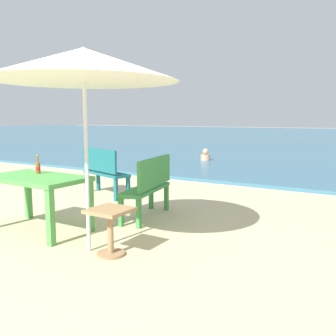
% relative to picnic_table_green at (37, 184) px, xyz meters
% --- Properties ---
extents(ground_plane, '(120.00, 120.00, 0.00)m').
position_rel_picnic_table_green_xyz_m(ground_plane, '(1.00, -0.37, -0.65)').
color(ground_plane, beige).
extents(picnic_table_green, '(1.40, 0.80, 0.76)m').
position_rel_picnic_table_green_xyz_m(picnic_table_green, '(0.00, 0.00, 0.00)').
color(picnic_table_green, '#4C9E47').
rests_on(picnic_table_green, ground_plane).
extents(beer_bottle_amber, '(0.07, 0.07, 0.26)m').
position_rel_picnic_table_green_xyz_m(beer_bottle_amber, '(-0.17, 0.17, 0.20)').
color(beer_bottle_amber, brown).
rests_on(beer_bottle_amber, picnic_table_green).
extents(patio_umbrella, '(2.10, 2.10, 2.30)m').
position_rel_picnic_table_green_xyz_m(patio_umbrella, '(1.16, -0.23, 1.47)').
color(patio_umbrella, silver).
rests_on(patio_umbrella, ground_plane).
extents(side_table_wood, '(0.44, 0.44, 0.54)m').
position_rel_picnic_table_green_xyz_m(side_table_wood, '(1.46, -0.20, -0.30)').
color(side_table_wood, '#9E7A51').
rests_on(side_table_wood, ground_plane).
extents(bench_teal_center, '(1.25, 0.70, 0.95)m').
position_rel_picnic_table_green_xyz_m(bench_teal_center, '(-0.74, 2.19, -0.11)').
color(bench_teal_center, '#196066').
rests_on(bench_teal_center, ground_plane).
extents(bench_green_left, '(0.58, 1.25, 0.95)m').
position_rel_picnic_table_green_xyz_m(bench_green_left, '(0.96, 1.32, -0.11)').
color(bench_green_left, '#3D8C42').
rests_on(bench_green_left, ground_plane).
extents(swimmer_person, '(0.34, 0.34, 0.41)m').
position_rel_picnic_table_green_xyz_m(swimmer_person, '(-1.41, 8.31, -0.41)').
color(swimmer_person, tan).
rests_on(swimmer_person, sea_water).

